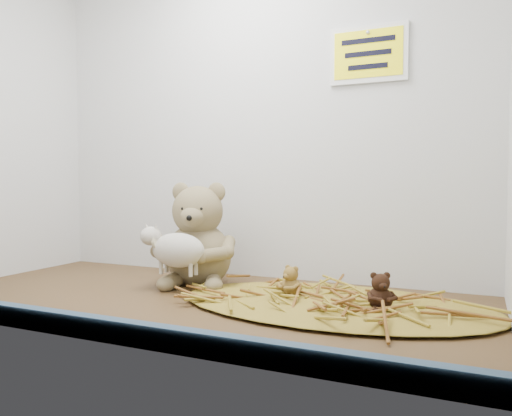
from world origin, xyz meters
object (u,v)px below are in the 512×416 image
at_px(main_teddy, 198,233).
at_px(toy_lamb, 178,250).
at_px(mini_teddy_brown, 380,289).
at_px(mini_teddy_tan, 291,279).

bearing_deg(main_teddy, toy_lamb, -106.75).
relative_size(main_teddy, mini_teddy_brown, 3.54).
bearing_deg(mini_teddy_brown, mini_teddy_tan, 142.60).
distance_m(main_teddy, mini_teddy_brown, 0.47).
bearing_deg(main_teddy, mini_teddy_brown, -29.05).
bearing_deg(toy_lamb, mini_teddy_tan, 4.60).
height_order(main_teddy, mini_teddy_tan, main_teddy).
height_order(toy_lamb, mini_teddy_tan, toy_lamb).
bearing_deg(main_teddy, mini_teddy_tan, -31.07).
distance_m(toy_lamb, mini_teddy_tan, 0.27).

